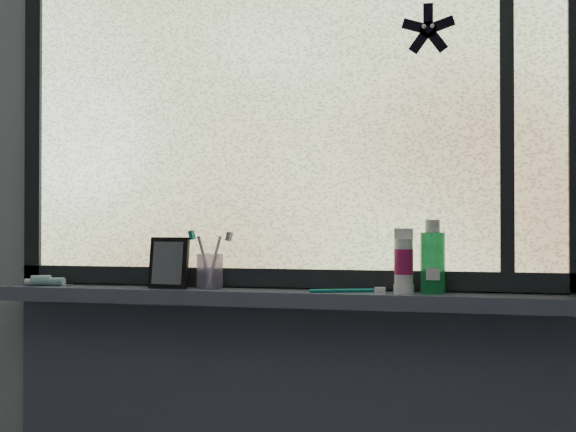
# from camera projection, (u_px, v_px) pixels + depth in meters

# --- Properties ---
(wall_back) EXTENTS (3.00, 0.01, 2.50)m
(wall_back) POSITION_uv_depth(u_px,v_px,m) (285.00, 206.00, 1.82)
(wall_back) COLOR #9EA3A8
(wall_back) RESTS_ON ground
(windowsill) EXTENTS (1.62, 0.14, 0.04)m
(windowsill) POSITION_uv_depth(u_px,v_px,m) (279.00, 297.00, 1.75)
(windowsill) COLOR #4B4E64
(windowsill) RESTS_ON wall_back
(window_pane) EXTENTS (1.50, 0.01, 1.00)m
(window_pane) POSITION_uv_depth(u_px,v_px,m) (283.00, 107.00, 1.80)
(window_pane) COLOR silver
(window_pane) RESTS_ON wall_back
(frame_bottom) EXTENTS (1.60, 0.03, 0.05)m
(frame_bottom) POSITION_uv_depth(u_px,v_px,m) (283.00, 278.00, 1.79)
(frame_bottom) COLOR black
(frame_bottom) RESTS_ON windowsill
(frame_left) EXTENTS (0.05, 0.03, 1.10)m
(frame_left) POSITION_uv_depth(u_px,v_px,m) (35.00, 116.00, 1.96)
(frame_left) COLOR black
(frame_left) RESTS_ON wall_back
(frame_mullion) EXTENTS (0.03, 0.03, 1.00)m
(frame_mullion) POSITION_uv_depth(u_px,v_px,m) (506.00, 98.00, 1.68)
(frame_mullion) COLOR black
(frame_mullion) RESTS_ON wall_back
(starfish_sticker) EXTENTS (0.15, 0.02, 0.15)m
(starfish_sticker) POSITION_uv_depth(u_px,v_px,m) (428.00, 30.00, 1.71)
(starfish_sticker) COLOR black
(starfish_sticker) RESTS_ON window_pane
(vanity_mirror) EXTENTS (0.12, 0.06, 0.14)m
(vanity_mirror) POSITION_uv_depth(u_px,v_px,m) (169.00, 263.00, 1.80)
(vanity_mirror) COLOR black
(vanity_mirror) RESTS_ON windowsill
(toothpaste_tube) EXTENTS (0.18, 0.07, 0.03)m
(toothpaste_tube) POSITION_uv_depth(u_px,v_px,m) (47.00, 280.00, 1.87)
(toothpaste_tube) COLOR silver
(toothpaste_tube) RESTS_ON windowsill
(toothbrush_cup) EXTENTS (0.09, 0.09, 0.10)m
(toothbrush_cup) POSITION_uv_depth(u_px,v_px,m) (210.00, 271.00, 1.79)
(toothbrush_cup) COLOR #B1A4D8
(toothbrush_cup) RESTS_ON windowsill
(toothbrush_lying) EXTENTS (0.21, 0.09, 0.01)m
(toothbrush_lying) POSITION_uv_depth(u_px,v_px,m) (342.00, 290.00, 1.69)
(toothbrush_lying) COLOR #0D7773
(toothbrush_lying) RESTS_ON windowsill
(mouthwash_bottle) EXTENTS (0.06, 0.06, 0.16)m
(mouthwash_bottle) POSITION_uv_depth(u_px,v_px,m) (433.00, 257.00, 1.66)
(mouthwash_bottle) COLOR green
(mouthwash_bottle) RESTS_ON windowsill
(cream_tube) EXTENTS (0.06, 0.06, 0.12)m
(cream_tube) POSITION_uv_depth(u_px,v_px,m) (404.00, 259.00, 1.67)
(cream_tube) COLOR silver
(cream_tube) RESTS_ON windowsill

